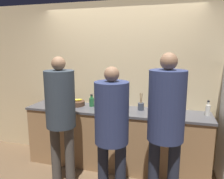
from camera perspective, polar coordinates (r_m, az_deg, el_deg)
ground_plane at (r=3.50m, az=-0.63°, el=-21.72°), size 14.00×14.00×0.00m
wall_back at (r=3.59m, az=2.09°, el=1.56°), size 5.20×0.06×2.60m
counter at (r=3.56m, az=0.89°, el=-12.46°), size 2.82×0.60×0.94m
person_left at (r=2.96m, az=-13.28°, el=-5.06°), size 0.39×0.39×1.78m
person_center at (r=2.52m, az=-0.08°, el=-9.01°), size 0.39×0.39×1.69m
person_right at (r=2.47m, az=13.92°, el=-7.15°), size 0.40×0.40×1.84m
fruit_bowl at (r=3.64m, az=-9.35°, el=-3.54°), size 0.28×0.28×0.12m
utensil_crock at (r=3.37m, az=7.56°, el=-4.27°), size 0.09×0.09×0.26m
bottle_green at (r=3.56m, az=-5.33°, el=-3.16°), size 0.08×0.08×0.20m
bottle_dark at (r=3.28m, az=14.02°, el=-4.90°), size 0.06×0.06×0.17m
bottle_clear at (r=3.35m, az=23.75°, el=-4.85°), size 0.06×0.06×0.22m
cup_red at (r=3.79m, az=-15.70°, el=-3.16°), size 0.09×0.09×0.09m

